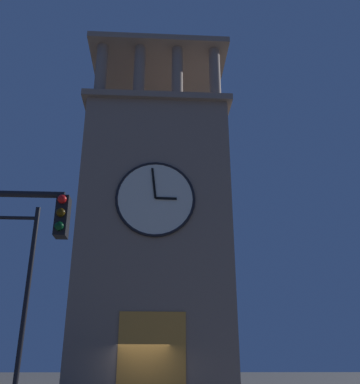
# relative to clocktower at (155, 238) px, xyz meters

# --- Properties ---
(clocktower) EXTENTS (8.90, 8.17, 24.25)m
(clocktower) POSITION_rel_clocktower_xyz_m (0.00, 0.00, 0.00)
(clocktower) COLOR gray
(clocktower) RESTS_ON ground_plane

